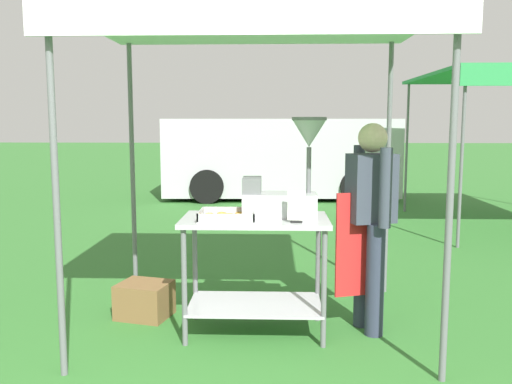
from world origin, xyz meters
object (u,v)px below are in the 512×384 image
object	(u,v)px
menu_sign	(297,209)
stall_canopy	(256,31)
donut_cart	(255,251)
donut_tray	(227,217)
donut_fryer	(286,181)
vendor	(370,216)
supply_crate	(145,300)
van_silver	(281,157)

from	to	relation	value
menu_sign	stall_canopy	bearing A→B (deg)	136.22
menu_sign	donut_cart	bearing A→B (deg)	147.71
donut_tray	donut_fryer	size ratio (longest dim) A/B	0.55
donut_fryer	vendor	xyz separation A→B (m)	(0.64, 0.01, -0.27)
donut_fryer	supply_crate	world-z (taller)	donut_fryer
donut_tray	vendor	bearing A→B (deg)	9.09
supply_crate	van_silver	size ratio (longest dim) A/B	0.10
stall_canopy	menu_sign	xyz separation A→B (m)	(0.30, -0.29, -1.29)
donut_fryer	menu_sign	distance (m)	0.31
donut_cart	donut_fryer	xyz separation A→B (m)	(0.24, 0.06, 0.53)
donut_tray	supply_crate	bearing A→B (deg)	151.18
vendor	donut_cart	bearing A→B (deg)	-175.31
donut_tray	supply_crate	world-z (taller)	donut_tray
donut_cart	supply_crate	xyz separation A→B (m)	(-0.93, 0.30, -0.50)
donut_tray	menu_sign	size ratio (longest dim) A/B	1.79
donut_tray	van_silver	size ratio (longest dim) A/B	0.08
donut_cart	menu_sign	size ratio (longest dim) A/B	4.79
van_silver	donut_cart	bearing A→B (deg)	-92.08
donut_fryer	menu_sign	world-z (taller)	donut_fryer
stall_canopy	donut_fryer	distance (m)	1.14
donut_fryer	van_silver	bearing A→B (deg)	89.66
stall_canopy	donut_cart	world-z (taller)	stall_canopy
stall_canopy	supply_crate	distance (m)	2.34
donut_tray	supply_crate	distance (m)	1.14
donut_tray	van_silver	distance (m)	7.84
van_silver	vendor	bearing A→B (deg)	-85.57
donut_fryer	donut_tray	bearing A→B (deg)	-159.79
donut_fryer	supply_crate	size ratio (longest dim) A/B	1.56
stall_canopy	supply_crate	xyz separation A→B (m)	(-0.93, 0.20, -2.14)
donut_fryer	stall_canopy	bearing A→B (deg)	170.60
supply_crate	vendor	bearing A→B (deg)	-7.28
donut_tray	supply_crate	size ratio (longest dim) A/B	0.85
stall_canopy	van_silver	xyz separation A→B (m)	(0.28, 7.63, -1.41)
stall_canopy	menu_sign	world-z (taller)	stall_canopy
vendor	menu_sign	bearing A→B (deg)	-155.10
supply_crate	donut_fryer	bearing A→B (deg)	-11.71
menu_sign	vendor	distance (m)	0.63
donut_tray	donut_fryer	bearing A→B (deg)	20.21
donut_tray	van_silver	bearing A→B (deg)	86.48
stall_canopy	donut_tray	distance (m)	1.39
donut_tray	van_silver	world-z (taller)	van_silver
supply_crate	menu_sign	bearing A→B (deg)	-21.79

